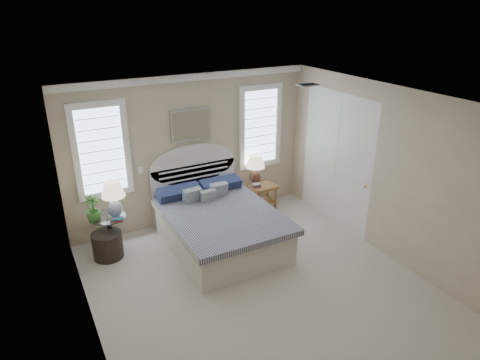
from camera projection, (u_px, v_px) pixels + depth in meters
name	position (u px, v px, depth m)	size (l,w,h in m)	color
floor	(262.00, 289.00, 6.13)	(4.50, 5.00, 0.01)	beige
ceiling	(266.00, 103.00, 5.08)	(4.50, 5.00, 0.01)	silver
wall_back	(191.00, 150.00, 7.63)	(4.50, 0.02, 2.70)	tan
wall_left	(86.00, 248.00, 4.63)	(0.02, 5.00, 2.70)	tan
wall_right	(389.00, 174.00, 6.58)	(0.02, 5.00, 2.70)	tan
crown_molding	(189.00, 77.00, 7.10)	(4.50, 0.08, 0.12)	white
hvac_vent	(307.00, 85.00, 6.26)	(0.30, 0.20, 0.02)	#B2B2B2
switch_plate	(140.00, 170.00, 7.29)	(0.08, 0.01, 0.12)	white
window_left	(101.00, 150.00, 6.85)	(0.90, 0.06, 1.60)	silver
window_right	(260.00, 127.00, 8.13)	(0.90, 0.06, 1.60)	silver
painting	(191.00, 125.00, 7.42)	(0.74, 0.04, 0.58)	silver
closet_door	(336.00, 160.00, 7.61)	(0.02, 1.80, 2.40)	white
bed	(217.00, 222.00, 7.16)	(1.72, 2.28, 1.47)	#BDB8A6
side_table_left	(110.00, 230.00, 6.93)	(0.56, 0.56, 0.63)	black
nightstand_right	(263.00, 192.00, 8.29)	(0.50, 0.40, 0.53)	brown
floor_pot	(108.00, 245.00, 6.82)	(0.48, 0.48, 0.43)	black
lamp_left	(113.00, 195.00, 6.71)	(0.37, 0.37, 0.60)	silver
lamp_right	(255.00, 166.00, 8.17)	(0.41, 0.41, 0.59)	black
potted_plant	(93.00, 209.00, 6.60)	(0.24, 0.24, 0.43)	#396C2B
books_left	(118.00, 220.00, 6.69)	(0.21, 0.18, 0.05)	maroon
books_right	(256.00, 185.00, 8.16)	(0.17, 0.13, 0.07)	maroon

